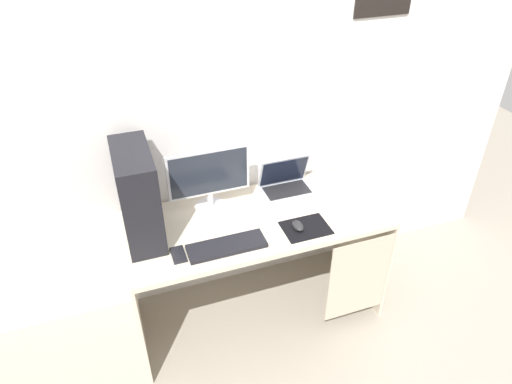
# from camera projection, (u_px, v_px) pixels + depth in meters

# --- Properties ---
(ground_plane) EXTENTS (8.00, 8.00, 0.00)m
(ground_plane) POSITION_uv_depth(u_px,v_px,m) (256.00, 308.00, 3.10)
(ground_plane) COLOR #9E9384
(wall_back) EXTENTS (4.00, 0.05, 2.60)m
(wall_back) POSITION_uv_depth(u_px,v_px,m) (235.00, 108.00, 2.65)
(wall_back) COLOR silver
(wall_back) RESTS_ON ground_plane
(desk) EXTENTS (1.52, 0.66, 0.77)m
(desk) POSITION_uv_depth(u_px,v_px,m) (260.00, 238.00, 2.74)
(desk) COLOR beige
(desk) RESTS_ON ground_plane
(pc_tower) EXTENTS (0.19, 0.43, 0.52)m
(pc_tower) POSITION_uv_depth(u_px,v_px,m) (138.00, 195.00, 2.39)
(pc_tower) COLOR black
(pc_tower) RESTS_ON desk
(monitor) EXTENTS (0.48, 0.18, 0.39)m
(monitor) POSITION_uv_depth(u_px,v_px,m) (209.00, 178.00, 2.62)
(monitor) COLOR silver
(monitor) RESTS_ON desk
(laptop) EXTENTS (0.32, 0.24, 0.22)m
(laptop) POSITION_uv_depth(u_px,v_px,m) (286.00, 185.00, 2.86)
(laptop) COLOR #B7BCC6
(laptop) RESTS_ON desk
(speaker) EXTENTS (0.09, 0.09, 0.17)m
(speaker) POSITION_uv_depth(u_px,v_px,m) (340.00, 166.00, 2.97)
(speaker) COLOR white
(speaker) RESTS_ON desk
(keyboard) EXTENTS (0.42, 0.14, 0.02)m
(keyboard) POSITION_uv_depth(u_px,v_px,m) (227.00, 246.00, 2.44)
(keyboard) COLOR black
(keyboard) RESTS_ON desk
(mousepad) EXTENTS (0.26, 0.20, 0.00)m
(mousepad) POSITION_uv_depth(u_px,v_px,m) (306.00, 228.00, 2.58)
(mousepad) COLOR black
(mousepad) RESTS_ON desk
(mouse_left) EXTENTS (0.06, 0.10, 0.03)m
(mouse_left) POSITION_uv_depth(u_px,v_px,m) (298.00, 226.00, 2.56)
(mouse_left) COLOR #232326
(mouse_left) RESTS_ON mousepad
(cell_phone) EXTENTS (0.07, 0.13, 0.01)m
(cell_phone) POSITION_uv_depth(u_px,v_px,m) (178.00, 255.00, 2.39)
(cell_phone) COLOR black
(cell_phone) RESTS_ON desk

